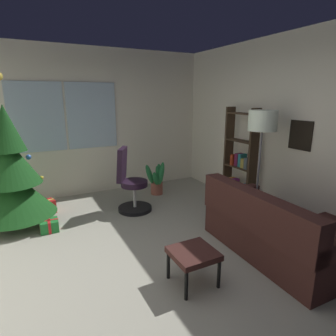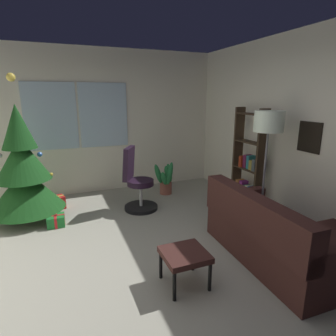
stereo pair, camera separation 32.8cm
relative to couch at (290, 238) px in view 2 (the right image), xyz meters
name	(u,v)px [view 2 (the right image)]	position (x,y,z in m)	size (l,w,h in m)	color
ground_plane	(142,271)	(-1.62, 0.50, -0.34)	(4.71, 5.69, 0.10)	#9C9A8A
wall_back_with_windows	(97,122)	(-1.64, 3.39, 1.09)	(4.71, 0.12, 2.74)	silver
wall_right_with_frames	(316,135)	(0.78, 0.50, 1.08)	(0.12, 5.69, 2.74)	silver
couch	(290,238)	(0.00, 0.00, 0.00)	(1.66, 1.78, 0.83)	#3B1E1B
footstool	(185,257)	(-1.30, 0.07, 0.03)	(0.44, 0.42, 0.37)	#3B1E1B
holiday_tree	(24,173)	(-2.89, 2.40, 0.45)	(1.10, 1.10, 2.18)	#4C331E
gift_box_red	(58,202)	(-2.47, 2.67, -0.18)	(0.27, 0.26, 0.22)	red
gift_box_green	(56,221)	(-2.50, 1.98, -0.21)	(0.25, 0.25, 0.17)	#1E722D
office_chair	(137,186)	(-1.21, 2.14, 0.13)	(0.60, 0.58, 1.07)	black
bookshelf	(249,165)	(0.52, 1.48, 0.47)	(0.18, 0.64, 1.69)	#3A2A1C
floor_lamp	(268,129)	(0.26, 0.81, 1.15)	(0.39, 0.39, 1.68)	slate
potted_plant	(166,180)	(-0.50, 2.63, 0.01)	(0.42, 0.36, 0.68)	#975244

